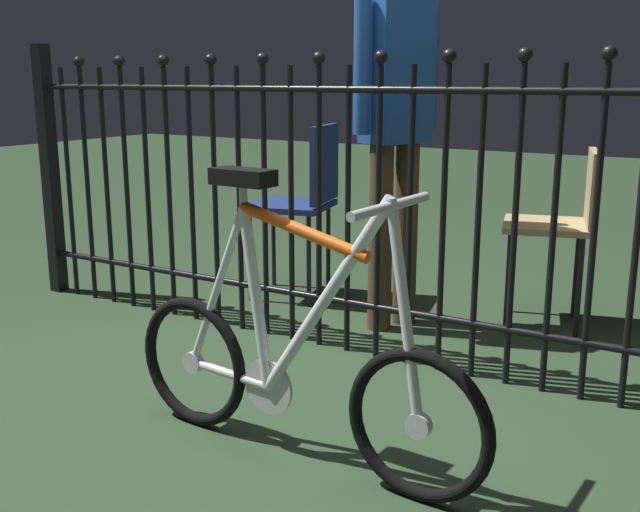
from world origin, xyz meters
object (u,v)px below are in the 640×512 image
(chair_navy, at_px, (305,193))
(person_visitor, at_px, (396,103))
(bicycle, at_px, (294,363))
(chair_tan, at_px, (564,217))

(chair_navy, height_order, person_visitor, person_visitor)
(bicycle, bearing_deg, chair_navy, 121.30)
(bicycle, bearing_deg, chair_tan, 78.30)
(bicycle, height_order, chair_navy, chair_navy)
(chair_tan, bearing_deg, person_visitor, -148.58)
(chair_navy, height_order, chair_tan, chair_navy)
(person_visitor, bearing_deg, chair_tan, 31.42)
(bicycle, relative_size, chair_tan, 1.55)
(chair_navy, distance_m, person_visitor, 0.80)
(chair_navy, bearing_deg, chair_tan, 9.52)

